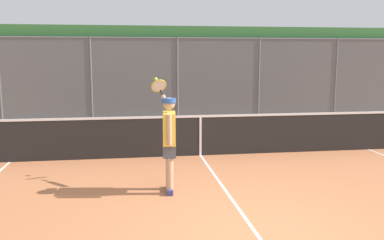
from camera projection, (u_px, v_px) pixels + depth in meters
The scene contains 4 objects.
ground_plane at pixel (257, 234), 5.53m from camera, with size 60.00×60.00×0.00m, color #B76B42.
fence_backdrop at pixel (175, 75), 14.86m from camera, with size 20.26×1.37×3.33m.
tennis_net at pixel (200, 135), 9.82m from camera, with size 11.09×0.09×1.07m.
tennis_player at pixel (169, 137), 7.15m from camera, with size 0.40×1.39×1.93m.
Camera 1 is at (1.62, 5.05, 2.34)m, focal length 39.13 mm.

